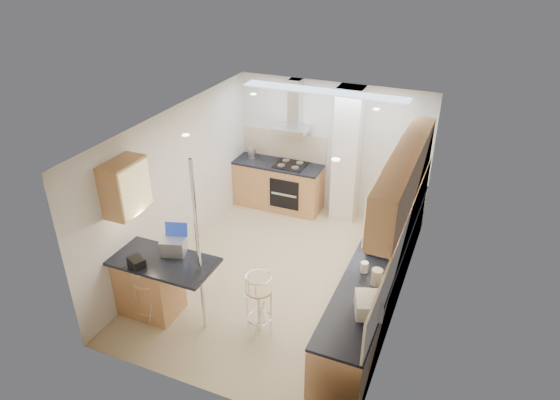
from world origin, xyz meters
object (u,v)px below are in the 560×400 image
at_px(microwave, 384,240).
at_px(bread_bin, 368,305).
at_px(bar_stool_end, 259,304).
at_px(bar_stool_near, 148,294).
at_px(laptop, 173,247).

distance_m(microwave, bread_bin, 1.36).
bearing_deg(microwave, bar_stool_end, 135.56).
distance_m(microwave, bar_stool_near, 3.31).
bearing_deg(microwave, bread_bin, -171.51).
bearing_deg(bar_stool_end, bread_bin, -73.75).
relative_size(microwave, laptop, 1.61).
bearing_deg(bread_bin, bar_stool_near, 166.40).
distance_m(laptop, bar_stool_near, 0.75).
distance_m(bar_stool_near, bread_bin, 3.01).
xyz_separation_m(bar_stool_near, bar_stool_end, (1.48, 0.40, 0.01)).
height_order(bar_stool_near, bread_bin, bread_bin).
distance_m(microwave, bar_stool_end, 1.91).
bearing_deg(laptop, bread_bin, -20.32).
bearing_deg(bar_stool_near, bread_bin, 4.05).
bearing_deg(bar_stool_end, microwave, -25.87).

